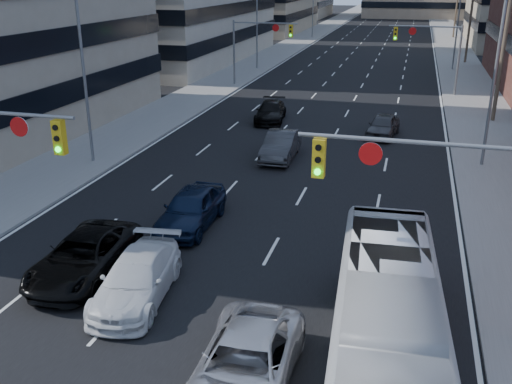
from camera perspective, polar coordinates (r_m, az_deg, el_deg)
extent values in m
cube|color=black|center=(137.53, 13.17, 16.28)|extent=(18.00, 300.00, 0.02)
cube|color=slate|center=(138.54, 8.22, 16.65)|extent=(5.00, 300.00, 0.15)
cube|color=slate|center=(137.47, 18.13, 15.84)|extent=(5.00, 300.00, 0.15)
cube|color=gold|center=(18.95, -19.06, 5.19)|extent=(0.35, 0.28, 1.10)
cylinder|color=black|center=(18.73, -19.45, 6.09)|extent=(0.18, 0.06, 0.18)
cylinder|color=black|center=(18.82, -19.32, 5.06)|extent=(0.18, 0.06, 0.18)
cylinder|color=#0CE526|center=(18.91, -19.20, 4.04)|extent=(0.18, 0.06, 0.18)
cylinder|color=white|center=(19.68, -22.60, 6.04)|extent=(0.64, 0.06, 0.64)
cylinder|color=slate|center=(15.58, 16.09, 4.77)|extent=(6.50, 0.12, 0.12)
cube|color=gold|center=(15.93, 6.31, 3.38)|extent=(0.35, 0.28, 1.10)
cylinder|color=black|center=(15.68, 6.26, 4.43)|extent=(0.18, 0.06, 0.18)
cylinder|color=black|center=(15.78, 6.21, 3.21)|extent=(0.18, 0.06, 0.18)
cylinder|color=#0CE526|center=(15.89, 6.16, 2.01)|extent=(0.18, 0.06, 0.18)
cylinder|color=white|center=(15.69, 11.38, 3.77)|extent=(0.64, 0.06, 0.64)
cylinder|color=slate|center=(54.99, -2.21, 13.69)|extent=(0.18, 0.18, 6.00)
cylinder|color=slate|center=(53.88, 0.92, 16.54)|extent=(6.00, 0.12, 0.12)
cube|color=gold|center=(53.39, 3.51, 15.77)|extent=(0.35, 0.28, 1.10)
cylinder|color=black|center=(53.20, 3.48, 16.13)|extent=(0.18, 0.06, 0.18)
cylinder|color=black|center=(53.23, 3.47, 15.75)|extent=(0.18, 0.06, 0.18)
cylinder|color=#0CE526|center=(53.27, 3.46, 15.38)|extent=(0.18, 0.06, 0.18)
cylinder|color=white|center=(53.65, 1.99, 16.08)|extent=(0.64, 0.06, 0.64)
cylinder|color=slate|center=(52.61, 19.57, 12.20)|extent=(0.18, 0.18, 6.00)
cylinder|color=slate|center=(52.19, 16.56, 15.58)|extent=(6.00, 0.12, 0.12)
cube|color=gold|center=(52.27, 13.78, 15.12)|extent=(0.35, 0.28, 1.10)
cylinder|color=black|center=(52.08, 13.80, 15.49)|extent=(0.18, 0.06, 0.18)
cylinder|color=black|center=(52.12, 13.77, 15.11)|extent=(0.18, 0.06, 0.18)
cylinder|color=#0CE526|center=(52.15, 13.74, 14.73)|extent=(0.18, 0.06, 0.18)
cylinder|color=white|center=(52.19, 15.39, 15.25)|extent=(0.64, 0.06, 0.64)
cylinder|color=#4C3D2D|center=(43.64, 23.56, 13.45)|extent=(0.28, 0.28, 11.00)
cylinder|color=#4C3D2D|center=(73.39, 20.69, 16.21)|extent=(0.28, 0.28, 11.00)
cylinder|color=#4C3D2D|center=(103.28, 19.46, 17.36)|extent=(0.28, 0.28, 11.00)
cylinder|color=slate|center=(32.34, -16.73, 10.42)|extent=(0.16, 0.16, 9.00)
cylinder|color=slate|center=(64.52, 0.09, 16.11)|extent=(0.16, 0.16, 9.00)
cylinder|color=slate|center=(98.64, 5.72, 17.68)|extent=(0.16, 0.16, 9.00)
cylinder|color=slate|center=(32.74, 22.64, 9.82)|extent=(0.16, 0.16, 9.00)
cylinder|color=slate|center=(67.37, 19.47, 15.18)|extent=(0.16, 0.16, 9.00)
imported|color=black|center=(20.83, -16.78, -6.19)|extent=(2.77, 5.47, 1.48)
imported|color=silver|center=(19.04, -11.82, -8.46)|extent=(2.63, 5.18, 1.44)
imported|color=#B5B5BA|center=(14.97, -1.10, -16.94)|extent=(2.59, 5.32, 1.46)
imported|color=#BEBEBE|center=(15.06, 12.92, -13.54)|extent=(3.27, 11.12, 3.06)
imported|color=black|center=(23.89, -6.51, -1.62)|extent=(1.96, 4.79, 1.63)
imported|color=#2F3032|center=(32.71, 2.49, 4.67)|extent=(1.74, 4.71, 1.54)
imported|color=black|center=(41.32, 1.47, 8.03)|extent=(2.52, 5.01, 1.40)
imported|color=#333335|center=(38.17, 12.60, 6.48)|extent=(2.24, 4.41, 1.44)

